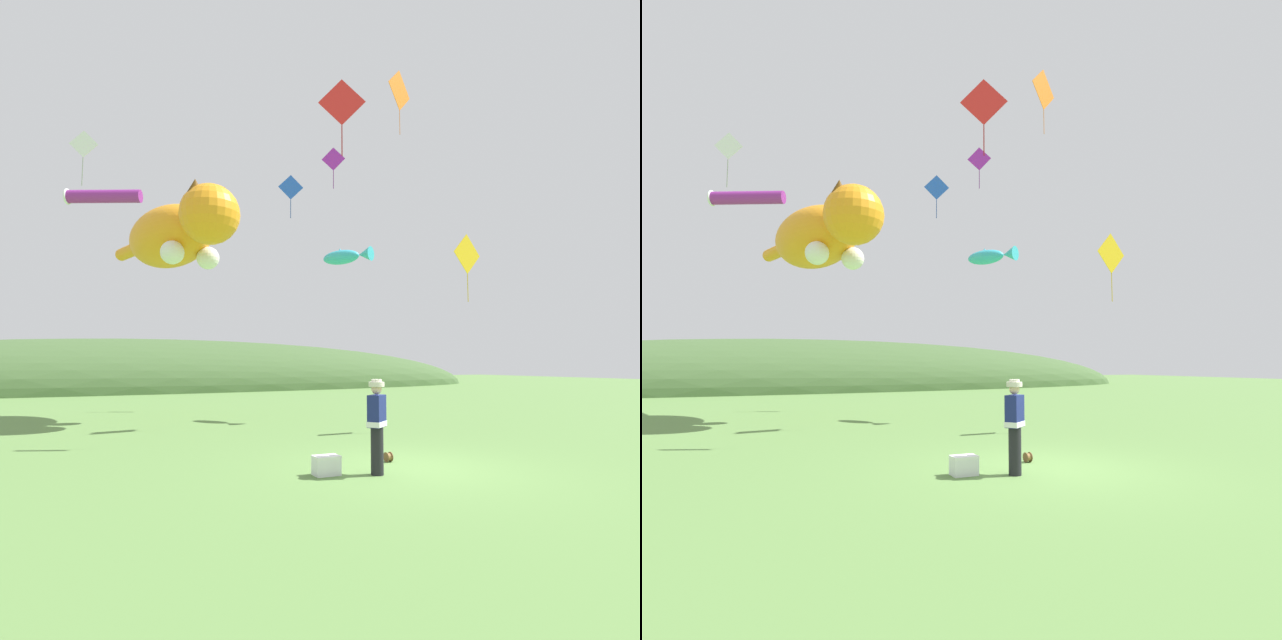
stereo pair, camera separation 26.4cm
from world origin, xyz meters
The scene contains 14 objects.
ground_plane centered at (0.00, 0.00, 0.00)m, with size 120.00×120.00×0.00m, color #5B8442.
distant_hill_ridge centered at (0.00, 32.90, 0.00)m, with size 60.29×13.30×7.93m.
festival_attendant centered at (-0.88, -0.21, 0.95)m, with size 0.49×0.46×1.77m.
kite_spool centered at (-0.01, 0.72, 0.10)m, with size 0.12×0.21×0.21m.
picnic_cooler centered at (-1.75, 0.18, 0.18)m, with size 0.50×0.35×0.36m.
kite_giant_cat centered at (-2.70, 10.70, 6.93)m, with size 3.81×8.84×2.75m.
kite_fish_windsock centered at (3.14, 8.10, 6.14)m, with size 1.56×2.05×0.63m.
kite_tube_streamer centered at (-5.51, 6.35, 6.65)m, with size 2.01×1.30×0.44m.
kite_diamond_red centered at (0.52, 3.65, 9.47)m, with size 1.20×0.66×2.26m.
kite_diamond_violet centered at (4.86, 12.39, 11.91)m, with size 0.97×0.65×2.05m.
kite_diamond_orange centered at (4.12, 5.88, 11.87)m, with size 1.38×0.66×2.41m.
kite_diamond_blue centered at (2.87, 12.95, 10.37)m, with size 1.14×0.38×2.09m.
kite_diamond_white centered at (-6.03, 8.42, 8.85)m, with size 0.82×0.32×1.77m.
kite_diamond_gold centered at (5.14, 3.75, 5.55)m, with size 1.28×0.24×2.20m.
Camera 2 is at (-5.81, -8.39, 2.08)m, focal length 28.00 mm.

